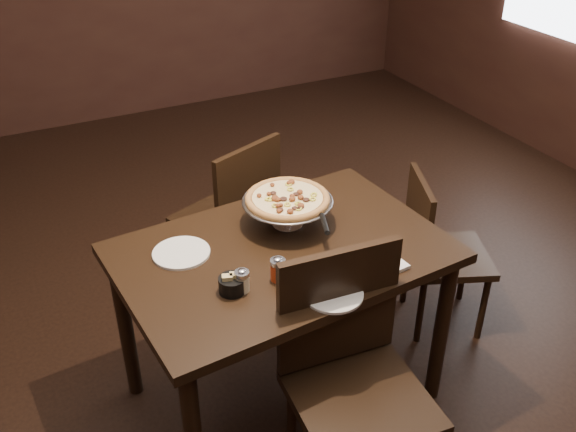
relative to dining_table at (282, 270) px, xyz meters
name	(u,v)px	position (x,y,z in m)	size (l,w,h in m)	color
room	(269,97)	(-0.02, 0.06, 0.72)	(6.04, 7.04, 2.84)	black
dining_table	(282,270)	(0.00, 0.00, 0.00)	(1.33, 0.94, 0.79)	black
pizza_stand	(287,199)	(0.10, 0.15, 0.23)	(0.37, 0.37, 0.15)	silver
parmesan_shaker	(242,281)	(-0.24, -0.17, 0.15)	(0.05, 0.05, 0.09)	beige
pepper_flake_shaker	(278,269)	(-0.10, -0.17, 0.15)	(0.06, 0.06, 0.10)	#9B1D0E
packet_caddy	(232,284)	(-0.28, -0.16, 0.14)	(0.10, 0.10, 0.07)	black
napkin_stack	(383,264)	(0.29, -0.27, 0.11)	(0.15, 0.15, 0.02)	white
plate_left	(181,253)	(-0.37, 0.14, 0.11)	(0.22, 0.22, 0.01)	white
plate_near	(333,294)	(0.03, -0.34, 0.11)	(0.22, 0.22, 0.01)	white
serving_spatula	(324,224)	(0.14, -0.08, 0.23)	(0.16, 0.16, 0.03)	silver
chair_far	(233,214)	(0.10, 0.77, -0.19)	(0.56, 0.56, 0.92)	black
chair_near	(352,373)	(0.04, -0.48, -0.15)	(0.50, 0.50, 0.99)	black
chair_side	(437,248)	(0.89, 0.12, -0.24)	(0.50, 0.50, 0.82)	black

